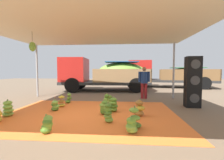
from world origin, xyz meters
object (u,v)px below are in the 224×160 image
(banana_bunch_3, at_px, (135,119))
(cargo_truck_main, at_px, (104,73))
(banana_bunch_8, at_px, (47,125))
(banana_bunch_12, at_px, (8,109))
(banana_bunch_4, at_px, (110,100))
(worker_0, at_px, (144,80))
(banana_bunch_6, at_px, (106,102))
(banana_bunch_1, at_px, (104,108))
(banana_bunch_5, at_px, (61,102))
(banana_bunch_11, at_px, (113,105))
(speaker_stack, at_px, (193,82))
(banana_bunch_10, at_px, (55,106))
(banana_bunch_9, at_px, (139,109))
(banana_bunch_0, at_px, (69,98))
(cargo_truck_far, at_px, (166,74))
(banana_bunch_13, at_px, (108,113))
(banana_bunch_2, at_px, (132,125))

(banana_bunch_3, distance_m, cargo_truck_main, 7.67)
(banana_bunch_8, distance_m, banana_bunch_12, 2.25)
(banana_bunch_4, bearing_deg, worker_0, 42.94)
(banana_bunch_3, relative_size, worker_0, 0.34)
(banana_bunch_6, bearing_deg, banana_bunch_1, -88.42)
(banana_bunch_5, height_order, banana_bunch_11, banana_bunch_11)
(speaker_stack, bearing_deg, banana_bunch_5, -175.76)
(banana_bunch_5, bearing_deg, worker_0, 31.58)
(worker_0, bearing_deg, banana_bunch_10, -141.36)
(banana_bunch_1, height_order, speaker_stack, speaker_stack)
(banana_bunch_1, xyz_separation_m, banana_bunch_10, (-1.87, 0.31, -0.04))
(banana_bunch_9, bearing_deg, banana_bunch_5, 161.49)
(banana_bunch_0, xyz_separation_m, banana_bunch_3, (2.80, -2.82, 0.03))
(banana_bunch_12, relative_size, worker_0, 0.33)
(cargo_truck_far, relative_size, worker_0, 4.43)
(banana_bunch_1, relative_size, speaker_stack, 0.24)
(banana_bunch_4, relative_size, banana_bunch_12, 0.76)
(banana_bunch_13, xyz_separation_m, worker_0, (1.50, 3.97, 0.72))
(banana_bunch_0, distance_m, banana_bunch_12, 2.48)
(banana_bunch_9, bearing_deg, banana_bunch_12, -174.07)
(banana_bunch_3, distance_m, speaker_stack, 3.61)
(banana_bunch_0, bearing_deg, banana_bunch_6, -26.40)
(banana_bunch_3, xyz_separation_m, cargo_truck_main, (-1.80, 7.38, 1.04))
(worker_0, bearing_deg, speaker_stack, -46.86)
(banana_bunch_1, xyz_separation_m, banana_bunch_8, (-1.13, -1.69, -0.02))
(banana_bunch_2, bearing_deg, speaker_stack, 48.02)
(banana_bunch_5, bearing_deg, banana_bunch_13, -39.62)
(banana_bunch_13, xyz_separation_m, cargo_truck_far, (4.18, 9.82, 0.93))
(banana_bunch_5, relative_size, banana_bunch_9, 0.95)
(banana_bunch_6, distance_m, banana_bunch_9, 1.45)
(banana_bunch_11, relative_size, banana_bunch_12, 0.98)
(banana_bunch_4, height_order, banana_bunch_12, banana_bunch_12)
(banana_bunch_1, distance_m, banana_bunch_9, 1.17)
(banana_bunch_8, bearing_deg, banana_bunch_0, 102.14)
(banana_bunch_1, xyz_separation_m, speaker_stack, (3.42, 1.35, 0.80))
(speaker_stack, bearing_deg, cargo_truck_main, 131.24)
(banana_bunch_3, relative_size, banana_bunch_12, 1.03)
(banana_bunch_2, height_order, cargo_truck_far, cargo_truck_far)
(banana_bunch_12, bearing_deg, banana_bunch_3, -9.14)
(banana_bunch_10, bearing_deg, banana_bunch_3, -27.47)
(banana_bunch_0, relative_size, banana_bunch_8, 1.07)
(banana_bunch_2, height_order, banana_bunch_11, banana_bunch_11)
(banana_bunch_1, relative_size, cargo_truck_far, 0.07)
(banana_bunch_10, height_order, speaker_stack, speaker_stack)
(banana_bunch_2, xyz_separation_m, banana_bunch_4, (-0.81, 3.13, -0.00))
(banana_bunch_8, height_order, speaker_stack, speaker_stack)
(banana_bunch_10, xyz_separation_m, cargo_truck_main, (1.01, 5.92, 1.09))
(banana_bunch_3, distance_m, banana_bunch_6, 2.14)
(banana_bunch_9, relative_size, banana_bunch_10, 1.25)
(banana_bunch_11, bearing_deg, banana_bunch_0, 148.82)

